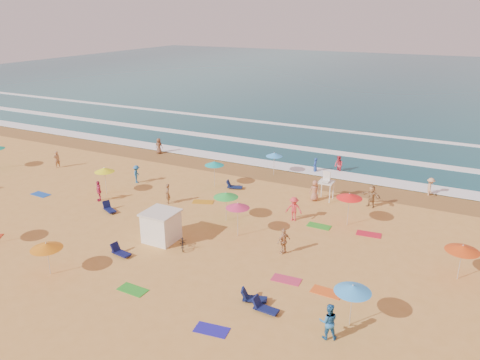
% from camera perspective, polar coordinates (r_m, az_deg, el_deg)
% --- Properties ---
extents(ground, '(220.00, 220.00, 0.00)m').
position_cam_1_polar(ground, '(34.21, -3.26, -5.66)').
color(ground, gold).
rests_on(ground, ground).
extents(ocean, '(220.00, 140.00, 0.18)m').
position_cam_1_polar(ocean, '(112.64, 19.13, 11.37)').
color(ocean, '#0C4756').
rests_on(ocean, ground).
extents(wet_sand, '(220.00, 220.00, 0.00)m').
position_cam_1_polar(wet_sand, '(44.61, 4.81, 0.56)').
color(wet_sand, olive).
rests_on(wet_sand, ground).
extents(surf_foam, '(200.00, 18.70, 0.05)m').
position_cam_1_polar(surf_foam, '(52.48, 8.50, 3.51)').
color(surf_foam, white).
rests_on(surf_foam, ground).
extents(cabana, '(2.00, 2.00, 2.00)m').
position_cam_1_polar(cabana, '(32.21, -9.58, -5.66)').
color(cabana, white).
rests_on(cabana, ground).
extents(cabana_roof, '(2.20, 2.20, 0.12)m').
position_cam_1_polar(cabana_roof, '(31.78, -9.68, -3.93)').
color(cabana_roof, silver).
rests_on(cabana_roof, cabana).
extents(bicycle, '(1.28, 1.55, 0.79)m').
position_cam_1_polar(bicycle, '(31.26, -7.00, -7.59)').
color(bicycle, black).
rests_on(bicycle, ground).
extents(lifeguard_stand, '(1.20, 1.20, 2.10)m').
position_cam_1_polar(lifeguard_stand, '(39.08, 10.43, -0.94)').
color(lifeguard_stand, white).
rests_on(lifeguard_stand, ground).
extents(beach_umbrellas, '(57.00, 24.34, 0.81)m').
position_cam_1_polar(beach_umbrellas, '(32.69, -0.70, -2.83)').
color(beach_umbrellas, yellow).
rests_on(beach_umbrellas, ground).
extents(loungers, '(48.73, 20.57, 0.34)m').
position_cam_1_polar(loungers, '(31.04, -2.16, -8.13)').
color(loungers, '#0E1B47').
rests_on(loungers, ground).
extents(towels, '(42.90, 21.30, 0.03)m').
position_cam_1_polar(towels, '(31.45, 0.39, -8.03)').
color(towels, '#B22E16').
rests_on(towels, ground).
extents(beachgoers, '(36.46, 25.56, 2.11)m').
position_cam_1_polar(beachgoers, '(37.45, -1.69, -1.88)').
color(beachgoers, '#2349A7').
rests_on(beachgoers, ground).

